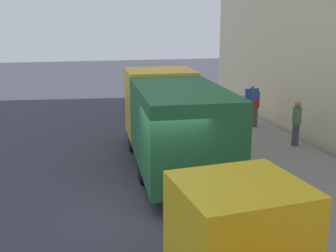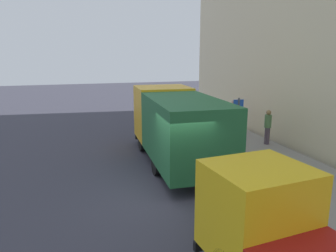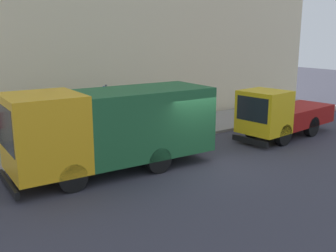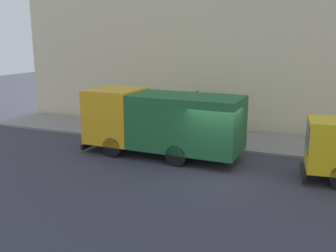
{
  "view_description": "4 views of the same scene",
  "coord_description": "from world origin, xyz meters",
  "px_view_note": "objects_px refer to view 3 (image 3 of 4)",
  "views": [
    {
      "loc": [
        -1.74,
        -9.6,
        4.75
      ],
      "look_at": [
        1.06,
        2.97,
        1.39
      ],
      "focal_mm": 43.9,
      "sensor_mm": 36.0,
      "label": 1
    },
    {
      "loc": [
        -2.81,
        -9.36,
        4.52
      ],
      "look_at": [
        0.75,
        2.65,
        1.65
      ],
      "focal_mm": 34.32,
      "sensor_mm": 36.0,
      "label": 2
    },
    {
      "loc": [
        -10.87,
        9.08,
        4.78
      ],
      "look_at": [
        0.8,
        0.83,
        1.42
      ],
      "focal_mm": 42.21,
      "sensor_mm": 36.0,
      "label": 3
    },
    {
      "loc": [
        -14.26,
        -3.64,
        5.24
      ],
      "look_at": [
        0.94,
        2.5,
        1.48
      ],
      "focal_mm": 40.66,
      "sensor_mm": 36.0,
      "label": 4
    }
  ],
  "objects_px": {
    "pedestrian_walking": "(19,132)",
    "pedestrian_third": "(41,121)",
    "small_flatbed_truck": "(281,115)",
    "street_sign_post": "(107,111)",
    "large_utility_truck": "(112,126)"
  },
  "relations": [
    {
      "from": "small_flatbed_truck",
      "to": "pedestrian_walking",
      "type": "relative_size",
      "value": 3.3
    },
    {
      "from": "pedestrian_walking",
      "to": "pedestrian_third",
      "type": "xyz_separation_m",
      "value": [
        1.62,
        -1.38,
        -0.02
      ]
    },
    {
      "from": "large_utility_truck",
      "to": "pedestrian_third",
      "type": "distance_m",
      "value": 5.11
    },
    {
      "from": "pedestrian_walking",
      "to": "pedestrian_third",
      "type": "height_order",
      "value": "pedestrian_walking"
    },
    {
      "from": "large_utility_truck",
      "to": "street_sign_post",
      "type": "height_order",
      "value": "large_utility_truck"
    },
    {
      "from": "large_utility_truck",
      "to": "pedestrian_third",
      "type": "xyz_separation_m",
      "value": [
        4.98,
        0.93,
        -0.61
      ]
    },
    {
      "from": "pedestrian_third",
      "to": "pedestrian_walking",
      "type": "bearing_deg",
      "value": 35.46
    },
    {
      "from": "small_flatbed_truck",
      "to": "pedestrian_third",
      "type": "bearing_deg",
      "value": 53.94
    },
    {
      "from": "small_flatbed_truck",
      "to": "street_sign_post",
      "type": "xyz_separation_m",
      "value": [
        2.77,
        7.53,
        0.57
      ]
    },
    {
      "from": "street_sign_post",
      "to": "pedestrian_walking",
      "type": "bearing_deg",
      "value": 71.98
    },
    {
      "from": "pedestrian_third",
      "to": "street_sign_post",
      "type": "xyz_separation_m",
      "value": [
        -2.68,
        -1.86,
        0.65
      ]
    },
    {
      "from": "street_sign_post",
      "to": "large_utility_truck",
      "type": "bearing_deg",
      "value": 157.91
    },
    {
      "from": "pedestrian_walking",
      "to": "pedestrian_third",
      "type": "distance_m",
      "value": 2.13
    },
    {
      "from": "pedestrian_walking",
      "to": "pedestrian_third",
      "type": "bearing_deg",
      "value": -112.63
    },
    {
      "from": "pedestrian_third",
      "to": "small_flatbed_truck",
      "type": "bearing_deg",
      "value": 135.79
    }
  ]
}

